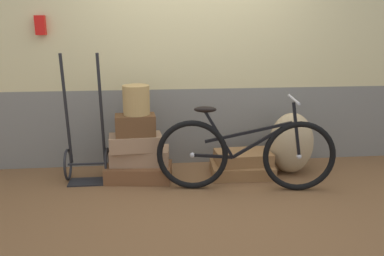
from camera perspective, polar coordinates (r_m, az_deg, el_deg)
The scene contains 12 objects.
ground at distance 4.06m, azimuth 1.65°, elevation -9.01°, with size 10.24×5.20×0.06m, color brown.
station_building at distance 4.56m, azimuth 0.48°, elevation 13.90°, with size 8.24×0.74×3.07m.
suitcase_0 at distance 4.24m, azimuth -7.76°, elevation -6.42°, with size 0.69×0.38×0.17m, color brown.
suitcase_1 at distance 4.23m, azimuth -7.60°, elevation -4.05°, with size 0.61×0.32×0.17m, color #937051.
suitcase_2 at distance 4.15m, azimuth -8.23°, elevation -2.08°, with size 0.54×0.29×0.16m, color #937051.
suitcase_3 at distance 4.09m, azimuth -8.26°, elevation 0.43°, with size 0.41×0.23×0.22m, color brown.
suitcase_4 at distance 4.37m, azimuth 7.28°, elevation -5.99°, with size 0.67×0.44×0.13m, color olive.
suitcase_5 at distance 4.35m, azimuth 7.48°, elevation -4.28°, with size 0.60×0.36×0.13m, color olive.
wicker_basket at distance 4.06m, azimuth -8.14°, elevation 4.08°, with size 0.28×0.28×0.30m, color #A8844C.
luggage_trolley at distance 4.30m, azimuth -15.12°, elevation -3.66°, with size 0.44×0.39×1.35m.
burlap_sack at distance 4.47m, azimuth 14.26°, elevation -2.15°, with size 0.49×0.42×0.68m, color tan.
bicycle at distance 3.90m, azimuth 7.75°, elevation -3.77°, with size 1.76×0.46×0.94m.
Camera 1 is at (-0.51, -3.68, 1.61)m, focal length 36.54 mm.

